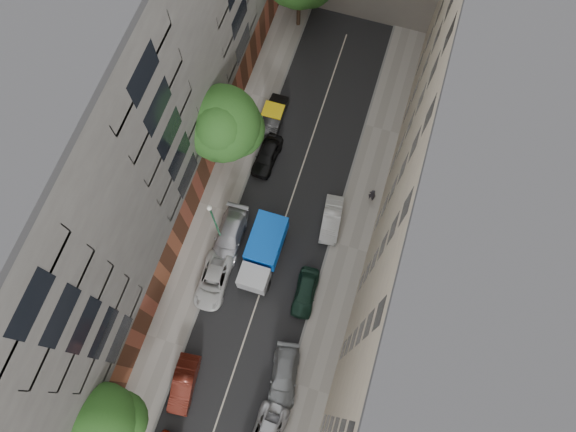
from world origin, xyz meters
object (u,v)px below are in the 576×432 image
at_px(tarp_truck, 263,252).
at_px(lamp_post, 215,221).
at_px(car_right_2, 305,292).
at_px(tree_near, 100,425).
at_px(car_left_3, 229,236).
at_px(pedestrian, 372,195).
at_px(tree_mid, 223,126).
at_px(car_right_1, 284,376).
at_px(car_left_5, 274,117).
at_px(car_left_1, 184,384).
at_px(car_left_4, 267,156).
at_px(car_right_3, 331,219).
at_px(car_left_2, 213,281).

relative_size(tarp_truck, lamp_post, 0.82).
height_order(car_right_2, tree_near, tree_near).
height_order(car_left_3, lamp_post, lamp_post).
bearing_deg(pedestrian, tree_mid, 16.88).
relative_size(car_right_2, tree_near, 0.57).
bearing_deg(car_right_1, car_left_5, 100.40).
distance_m(car_left_1, car_left_4, 18.80).
distance_m(car_left_1, tree_near, 6.24).
height_order(car_left_4, car_left_5, car_left_5).
height_order(car_right_3, tree_near, tree_near).
relative_size(car_left_4, lamp_post, 0.57).
height_order(tarp_truck, tree_mid, tree_mid).
xyz_separation_m(car_left_3, lamp_post, (-0.60, -0.28, 3.71)).
bearing_deg(car_right_3, car_right_2, -99.22).
bearing_deg(car_right_2, car_left_3, 156.68).
xyz_separation_m(car_left_1, lamp_post, (-1.19, 10.99, 3.76)).
bearing_deg(car_left_5, car_right_1, -70.63).
bearing_deg(car_right_2, car_left_5, 113.26).
height_order(car_left_5, car_right_3, car_left_5).
bearing_deg(lamp_post, tree_near, -98.15).
distance_m(car_left_3, car_right_1, 11.27).
distance_m(car_left_5, tree_mid, 7.12).
xyz_separation_m(car_left_2, car_right_2, (6.90, 1.20, 0.03)).
xyz_separation_m(car_left_3, tree_mid, (-2.27, 6.51, 4.90)).
height_order(car_right_2, car_right_3, car_right_2).
bearing_deg(car_left_4, car_right_3, -26.24).
bearing_deg(car_left_3, car_right_3, 25.18).
height_order(car_left_5, tree_mid, tree_mid).
relative_size(car_left_5, car_right_2, 1.10).
bearing_deg(pedestrian, car_left_3, 50.57).
relative_size(tarp_truck, pedestrian, 3.60).
bearing_deg(tarp_truck, car_left_2, -134.88).
bearing_deg(lamp_post, car_left_2, -79.95).
bearing_deg(car_left_3, car_left_5, 87.79).
distance_m(car_left_4, tree_mid, 5.81).
bearing_deg(car_right_1, car_right_2, 83.16).
bearing_deg(tarp_truck, car_left_1, -102.88).
distance_m(car_right_2, tree_near, 16.22).
xyz_separation_m(car_left_3, car_left_4, (0.60, 7.53, -0.04)).
relative_size(car_left_5, tree_near, 0.63).
bearing_deg(tree_near, lamp_post, 81.85).
height_order(car_left_1, car_left_4, car_left_4).
height_order(car_left_1, car_right_1, car_left_1).
distance_m(car_left_1, lamp_post, 11.67).
relative_size(car_left_1, tree_mid, 0.49).
bearing_deg(car_right_2, car_left_4, 118.58).
distance_m(car_right_3, pedestrian, 3.84).
bearing_deg(tarp_truck, car_left_3, 167.79).
bearing_deg(car_left_5, lamp_post, -93.62).
xyz_separation_m(tarp_truck, car_right_2, (3.90, -1.83, -0.81)).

